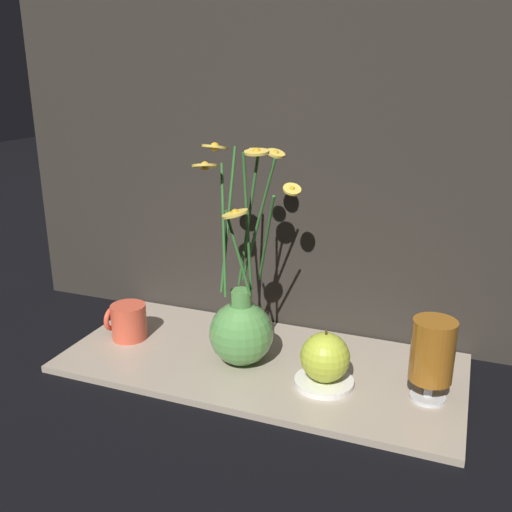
{
  "coord_description": "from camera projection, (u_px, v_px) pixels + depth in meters",
  "views": [
    {
      "loc": [
        0.33,
        -0.87,
        0.52
      ],
      "look_at": [
        -0.01,
        0.0,
        0.21
      ],
      "focal_mm": 40.0,
      "sensor_mm": 36.0,
      "label": 1
    }
  ],
  "objects": [
    {
      "name": "shelf",
      "position": [
        261.0,
        363.0,
        1.05
      ],
      "size": [
        0.72,
        0.33,
        0.01
      ],
      "color": "tan",
      "rests_on": "ground_plane"
    },
    {
      "name": "orange_fruit",
      "position": [
        325.0,
        357.0,
        0.95
      ],
      "size": [
        0.08,
        0.08,
        0.09
      ],
      "color": "#B7C638",
      "rests_on": "saucer_plate"
    },
    {
      "name": "vase_with_flowers",
      "position": [
        241.0,
        325.0,
        1.02
      ],
      "size": [
        0.17,
        0.16,
        0.39
      ],
      "color": "#59994C",
      "rests_on": "shelf"
    },
    {
      "name": "yellow_mug",
      "position": [
        128.0,
        321.0,
        1.12
      ],
      "size": [
        0.08,
        0.07,
        0.07
      ],
      "color": "#DB5138",
      "rests_on": "shelf"
    },
    {
      "name": "ground_plane",
      "position": [
        261.0,
        366.0,
        1.05
      ],
      "size": [
        6.0,
        6.0,
        0.0
      ],
      "primitive_type": "plane",
      "color": "black"
    },
    {
      "name": "backdrop_wall",
      "position": [
        296.0,
        52.0,
        1.03
      ],
      "size": [
        1.22,
        0.02,
        1.1
      ],
      "color": "#2D2823",
      "rests_on": "ground_plane"
    },
    {
      "name": "tea_glass",
      "position": [
        432.0,
        353.0,
        0.9
      ],
      "size": [
        0.07,
        0.07,
        0.14
      ],
      "color": "silver",
      "rests_on": "shelf"
    },
    {
      "name": "saucer_plate",
      "position": [
        324.0,
        382.0,
        0.96
      ],
      "size": [
        0.1,
        0.1,
        0.01
      ],
      "color": "white",
      "rests_on": "shelf"
    }
  ]
}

